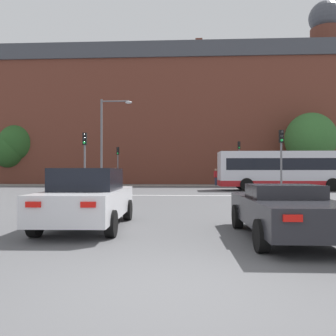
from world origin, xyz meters
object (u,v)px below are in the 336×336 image
object	(u,v)px
car_saloon_left	(88,198)
pedestrian_waiting	(115,175)
traffic_light_far_right	(239,156)
pedestrian_walking_west	(78,175)
traffic_light_far_left	(118,160)
street_lamp_junction	(107,134)
traffic_light_near_right	(281,151)
traffic_light_near_left	(85,153)
pedestrian_walking_east	(216,176)
bus_crossing_lead	(284,170)
car_roadster_right	(285,210)

from	to	relation	value
car_saloon_left	pedestrian_waiting	size ratio (longest dim) A/B	2.39
car_saloon_left	traffic_light_far_right	xyz separation A→B (m)	(8.35, 25.20, 2.24)
pedestrian_walking_west	traffic_light_far_left	bearing A→B (deg)	-134.18
traffic_light_far_right	street_lamp_junction	xyz separation A→B (m)	(-11.58, -9.34, 1.29)
traffic_light_near_right	pedestrian_walking_west	world-z (taller)	traffic_light_near_right
traffic_light_far_left	traffic_light_near_right	distance (m)	18.28
traffic_light_near_left	pedestrian_walking_east	world-z (taller)	traffic_light_near_left
bus_crossing_lead	traffic_light_near_right	xyz separation A→B (m)	(-1.79, -5.33, 1.14)
bus_crossing_lead	traffic_light_near_right	distance (m)	5.74
traffic_light_near_right	pedestrian_walking_east	size ratio (longest dim) A/B	2.33
pedestrian_walking_east	pedestrian_walking_west	xyz separation A→B (m)	(-14.88, 0.58, 0.03)
bus_crossing_lead	traffic_light_near_right	bearing A→B (deg)	-18.56
traffic_light_far_right	pedestrian_waiting	world-z (taller)	traffic_light_far_right
car_roadster_right	pedestrian_waiting	distance (m)	27.92
traffic_light_near_left	traffic_light_far_right	world-z (taller)	traffic_light_far_right
street_lamp_junction	pedestrian_walking_east	size ratio (longest dim) A/B	3.97
traffic_light_near_left	car_saloon_left	bearing A→B (deg)	-72.48
traffic_light_far_right	pedestrian_walking_east	world-z (taller)	traffic_light_far_right
bus_crossing_lead	traffic_light_near_left	world-z (taller)	traffic_light_near_left
traffic_light_far_right	pedestrian_walking_east	distance (m)	3.12
traffic_light_near_right	car_roadster_right	bearing A→B (deg)	-106.03
car_saloon_left	traffic_light_far_right	size ratio (longest dim) A/B	0.96
bus_crossing_lead	pedestrian_waiting	world-z (taller)	bus_crossing_lead
bus_crossing_lead	traffic_light_far_right	size ratio (longest dim) A/B	2.24
car_saloon_left	pedestrian_waiting	xyz separation A→B (m)	(-4.53, 25.02, 0.29)
traffic_light_far_left	pedestrian_walking_east	distance (m)	10.40
traffic_light_near_right	street_lamp_junction	size ratio (longest dim) A/B	0.59
traffic_light_near_right	traffic_light_far_right	xyz separation A→B (m)	(-0.43, 13.17, 0.28)
car_saloon_left	car_roadster_right	size ratio (longest dim) A/B	1.03
pedestrian_walking_west	traffic_light_far_right	bearing A→B (deg)	-121.06
street_lamp_junction	car_saloon_left	bearing A→B (deg)	-78.47
bus_crossing_lead	traffic_light_far_right	xyz separation A→B (m)	(-2.22, 7.84, 1.42)
traffic_light_near_left	pedestrian_walking_east	bearing A→B (deg)	53.68
traffic_light_near_left	traffic_light_far_right	size ratio (longest dim) A/B	0.88
car_roadster_right	pedestrian_walking_west	distance (m)	30.77
traffic_light_near_right	pedestrian_waiting	bearing A→B (deg)	135.72
car_saloon_left	pedestrian_walking_west	bearing A→B (deg)	107.16
traffic_light_far_right	car_saloon_left	bearing A→B (deg)	-108.32
bus_crossing_lead	traffic_light_far_right	bearing A→B (deg)	-164.16
traffic_light_near_left	street_lamp_junction	world-z (taller)	street_lamp_junction
street_lamp_junction	pedestrian_walking_west	world-z (taller)	street_lamp_junction
traffic_light_near_left	traffic_light_far_right	distance (m)	17.81
car_saloon_left	pedestrian_walking_east	distance (m)	26.37
car_roadster_right	pedestrian_waiting	bearing A→B (deg)	109.22
car_roadster_right	bus_crossing_lead	world-z (taller)	bus_crossing_lead
traffic_light_near_right	traffic_light_far_right	world-z (taller)	traffic_light_far_right
traffic_light_far_right	pedestrian_walking_west	bearing A→B (deg)	176.53
car_roadster_right	bus_crossing_lead	xyz separation A→B (m)	(5.60, 18.59, 0.98)
pedestrian_walking_east	pedestrian_walking_west	world-z (taller)	pedestrian_walking_west
car_saloon_left	traffic_light_far_left	size ratio (longest dim) A/B	1.10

